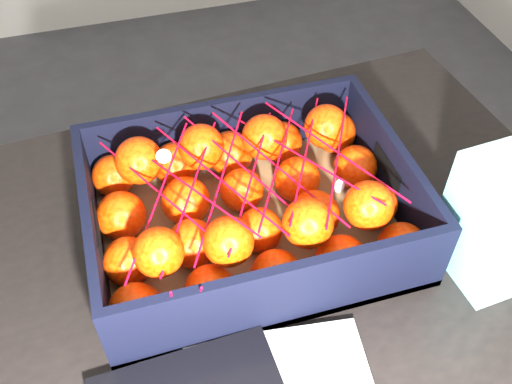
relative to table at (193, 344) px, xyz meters
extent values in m
plane|color=#313133|center=(-0.13, 0.30, -0.65)|extent=(3.50, 3.50, 0.00)
cube|color=black|center=(0.00, 0.00, 0.08)|extent=(1.26, 0.89, 0.04)
cylinder|color=black|center=(0.55, 0.35, -0.30)|extent=(0.06, 0.06, 0.71)
cube|color=olive|center=(0.11, 0.10, 0.10)|extent=(0.43, 0.32, 0.01)
cube|color=black|center=(0.11, 0.25, 0.16)|extent=(0.43, 0.01, 0.12)
cube|color=black|center=(0.11, -0.06, 0.16)|extent=(0.43, 0.01, 0.12)
cube|color=black|center=(-0.10, 0.10, 0.16)|extent=(0.01, 0.30, 0.12)
cube|color=black|center=(0.32, 0.10, 0.16)|extent=(0.01, 0.30, 0.12)
sphere|color=#FF3505|center=(-0.06, -0.02, 0.14)|extent=(0.07, 0.07, 0.07)
sphere|color=#FF3505|center=(-0.06, 0.05, 0.14)|extent=(0.06, 0.06, 0.06)
sphere|color=#FF3505|center=(-0.06, 0.13, 0.14)|extent=(0.07, 0.07, 0.07)
sphere|color=#FF3505|center=(-0.06, 0.21, 0.14)|extent=(0.06, 0.06, 0.06)
sphere|color=#FF3505|center=(0.03, -0.02, 0.14)|extent=(0.06, 0.06, 0.06)
sphere|color=#FF3505|center=(0.02, 0.06, 0.14)|extent=(0.07, 0.07, 0.07)
sphere|color=#FF3505|center=(0.03, 0.14, 0.14)|extent=(0.07, 0.07, 0.07)
sphere|color=#FF3505|center=(0.03, 0.21, 0.14)|extent=(0.06, 0.06, 0.06)
sphere|color=#FF3505|center=(0.11, -0.02, 0.14)|extent=(0.06, 0.06, 0.06)
sphere|color=#FF3505|center=(0.11, 0.06, 0.14)|extent=(0.06, 0.06, 0.06)
sphere|color=#FF3505|center=(0.11, 0.13, 0.14)|extent=(0.06, 0.06, 0.06)
sphere|color=#FF3505|center=(0.11, 0.21, 0.14)|extent=(0.07, 0.07, 0.07)
sphere|color=#FF3505|center=(0.20, -0.02, 0.14)|extent=(0.07, 0.07, 0.07)
sphere|color=#FF3505|center=(0.19, 0.06, 0.14)|extent=(0.07, 0.07, 0.07)
sphere|color=#FF3505|center=(0.19, 0.13, 0.14)|extent=(0.07, 0.07, 0.07)
sphere|color=#FF3505|center=(0.20, 0.21, 0.14)|extent=(0.06, 0.06, 0.06)
sphere|color=#FF3505|center=(0.28, -0.02, 0.14)|extent=(0.06, 0.06, 0.06)
sphere|color=#FF3505|center=(0.28, 0.06, 0.14)|extent=(0.06, 0.06, 0.06)
sphere|color=#FF3505|center=(0.28, 0.13, 0.14)|extent=(0.06, 0.06, 0.06)
sphere|color=#FF3505|center=(0.28, 0.21, 0.14)|extent=(0.07, 0.07, 0.07)
sphere|color=#FF3505|center=(-0.02, 0.02, 0.19)|extent=(0.06, 0.06, 0.06)
sphere|color=#FF3505|center=(-0.02, 0.18, 0.19)|extent=(0.07, 0.07, 0.07)
sphere|color=#FF3505|center=(0.06, 0.01, 0.19)|extent=(0.06, 0.06, 0.06)
sphere|color=#FF3505|center=(0.07, 0.18, 0.19)|extent=(0.06, 0.06, 0.06)
sphere|color=#FF3505|center=(0.16, 0.01, 0.19)|extent=(0.06, 0.06, 0.06)
sphere|color=#FF3505|center=(0.16, 0.18, 0.19)|extent=(0.06, 0.06, 0.06)
sphere|color=#FF3505|center=(0.24, 0.02, 0.19)|extent=(0.06, 0.06, 0.06)
sphere|color=#FF3505|center=(0.25, 0.17, 0.19)|extent=(0.06, 0.06, 0.06)
cylinder|color=red|center=(-0.01, 0.10, 0.21)|extent=(0.12, 0.22, 0.00)
cylinder|color=red|center=(0.03, 0.09, 0.22)|extent=(0.12, 0.22, 0.03)
cylinder|color=red|center=(0.07, 0.10, 0.21)|extent=(0.12, 0.22, 0.02)
cylinder|color=red|center=(0.11, 0.11, 0.21)|extent=(0.12, 0.22, 0.03)
cylinder|color=red|center=(0.15, 0.10, 0.21)|extent=(0.12, 0.22, 0.04)
cylinder|color=red|center=(0.19, 0.10, 0.21)|extent=(0.12, 0.22, 0.02)
cylinder|color=red|center=(0.23, 0.10, 0.22)|extent=(0.12, 0.22, 0.02)
cylinder|color=red|center=(-0.01, 0.09, 0.21)|extent=(0.12, 0.22, 0.03)
cylinder|color=red|center=(0.03, 0.09, 0.21)|extent=(0.12, 0.22, 0.02)
cylinder|color=red|center=(0.07, 0.09, 0.21)|extent=(0.12, 0.22, 0.03)
cylinder|color=red|center=(0.11, 0.09, 0.22)|extent=(0.12, 0.22, 0.01)
cylinder|color=red|center=(0.15, 0.10, 0.22)|extent=(0.12, 0.22, 0.02)
cylinder|color=red|center=(0.19, 0.10, 0.22)|extent=(0.12, 0.22, 0.01)
cylinder|color=red|center=(0.23, 0.09, 0.22)|extent=(0.12, 0.22, 0.00)
cylinder|color=red|center=(-0.02, -0.05, 0.18)|extent=(0.00, 0.03, 0.09)
cylinder|color=red|center=(0.01, -0.05, 0.18)|extent=(0.01, 0.04, 0.08)
cube|color=white|center=(0.38, -0.05, 0.19)|extent=(0.09, 0.12, 0.17)
camera|label=1|loc=(-0.03, -0.41, 0.74)|focal=40.85mm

